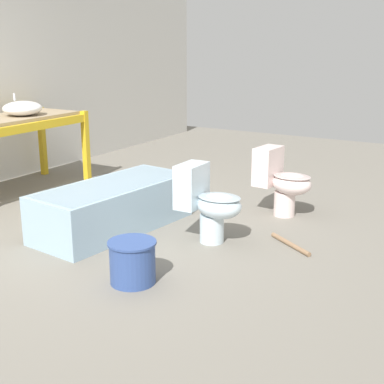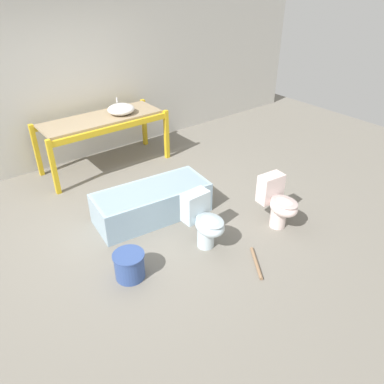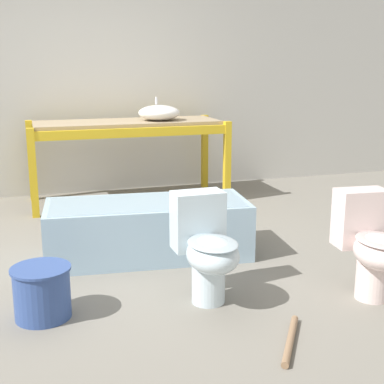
% 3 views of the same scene
% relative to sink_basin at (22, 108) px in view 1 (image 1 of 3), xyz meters
% --- Properties ---
extents(ground_plane, '(12.00, 12.00, 0.00)m').
position_rel_sink_basin_xyz_m(ground_plane, '(-0.82, -1.61, -0.96)').
color(ground_plane, slate).
extents(sink_basin, '(0.45, 0.42, 0.24)m').
position_rel_sink_basin_xyz_m(sink_basin, '(0.00, 0.00, 0.00)').
color(sink_basin, white).
rests_on(sink_basin, shelving_rack).
extents(bathtub_main, '(1.61, 0.80, 0.43)m').
position_rel_sink_basin_xyz_m(bathtub_main, '(-0.53, -1.70, -0.71)').
color(bathtub_main, '#99B7CC').
rests_on(bathtub_main, ground_plane).
extents(toilet_near, '(0.33, 0.57, 0.67)m').
position_rel_sink_basin_xyz_m(toilet_near, '(-0.37, -2.60, -0.60)').
color(toilet_near, silver).
rests_on(toilet_near, ground_plane).
extents(toilet_far, '(0.38, 0.59, 0.67)m').
position_rel_sink_basin_xyz_m(toilet_far, '(0.66, -2.87, -0.60)').
color(toilet_far, silver).
rests_on(toilet_far, ground_plane).
extents(bucket_white, '(0.35, 0.35, 0.31)m').
position_rel_sink_basin_xyz_m(bucket_white, '(-1.37, -2.54, -0.79)').
color(bucket_white, '#334C8C').
rests_on(bucket_white, ground_plane).
extents(loose_pipe, '(0.32, 0.46, 0.04)m').
position_rel_sink_basin_xyz_m(loose_pipe, '(-0.12, -3.27, -0.94)').
color(loose_pipe, '#8C6B4C').
rests_on(loose_pipe, ground_plane).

